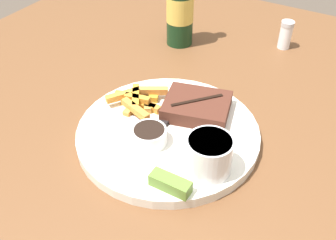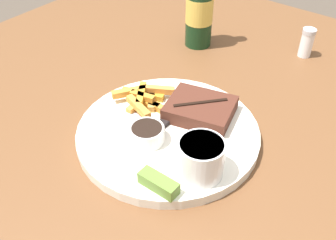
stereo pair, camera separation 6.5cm
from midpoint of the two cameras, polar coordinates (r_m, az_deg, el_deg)
dining_table at (r=0.72m, az=2.59°, el=-6.69°), size 1.23×1.28×0.73m
dinner_plate at (r=0.67m, az=2.78°, el=-2.03°), size 0.31×0.31×0.02m
steak_portion at (r=0.69m, az=7.40°, el=1.50°), size 0.13×0.12×0.03m
fries_pile at (r=0.71m, az=-0.98°, el=3.10°), size 0.10×0.10×0.02m
coleslaw_cup at (r=0.57m, az=8.06°, el=-5.49°), size 0.07×0.07×0.06m
dipping_sauce_cup at (r=0.63m, az=-0.13°, el=-2.10°), size 0.06×0.06×0.03m
pickle_spear at (r=0.56m, az=1.96°, el=-9.31°), size 0.06×0.02×0.02m
fork_utensil at (r=0.69m, az=-3.20°, el=0.86°), size 0.13×0.03×0.00m
knife_utensil at (r=0.69m, az=3.87°, el=0.85°), size 0.02×0.17×0.01m
beer_bottle at (r=0.91m, az=6.72°, el=15.75°), size 0.06×0.06×0.25m
salt_shaker at (r=0.94m, az=21.41°, el=10.37°), size 0.03×0.03×0.07m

